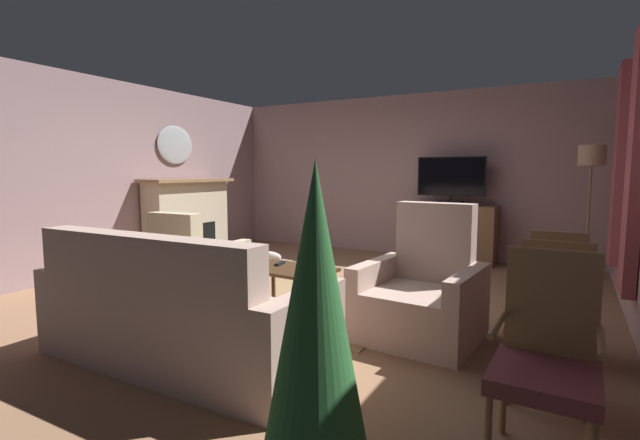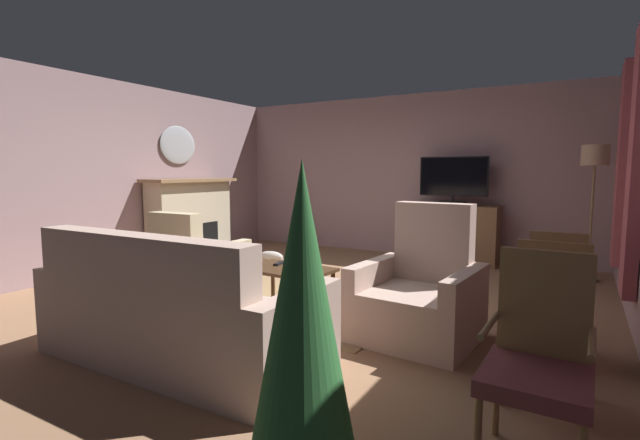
% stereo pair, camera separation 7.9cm
% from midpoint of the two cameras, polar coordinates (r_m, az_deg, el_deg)
% --- Properties ---
extents(ground_plane, '(6.78, 6.89, 0.04)m').
position_cam_midpoint_polar(ground_plane, '(5.20, -2.31, -9.85)').
color(ground_plane, '#936B4C').
extents(wall_back, '(6.78, 0.10, 2.69)m').
position_cam_midpoint_polar(wall_back, '(7.90, 9.84, 5.56)').
color(wall_back, gray).
rests_on(wall_back, ground_plane).
extents(wall_left, '(0.10, 6.89, 2.69)m').
position_cam_midpoint_polar(wall_left, '(7.15, -24.49, 5.05)').
color(wall_left, gray).
rests_on(wall_left, ground_plane).
extents(curtain_panel_near, '(0.10, 0.44, 2.26)m').
position_cam_midpoint_polar(curtain_panel_near, '(4.66, 34.51, 5.89)').
color(curtain_panel_near, '#A34C56').
extents(curtain_panel_far, '(0.10, 0.44, 2.26)m').
position_cam_midpoint_polar(curtain_panel_far, '(6.16, 33.20, 5.77)').
color(curtain_panel_far, '#A34C56').
extents(rug_central, '(2.41, 1.96, 0.01)m').
position_cam_midpoint_polar(rug_central, '(5.03, -3.65, -10.09)').
color(rug_central, '#8E704C').
rests_on(rug_central, ground_plane).
extents(fireplace, '(0.87, 1.67, 1.29)m').
position_cam_midpoint_polar(fireplace, '(7.62, -16.49, -0.10)').
color(fireplace, '#4C4C51').
rests_on(fireplace, ground_plane).
extents(wall_mirror_oval, '(0.06, 0.73, 0.62)m').
position_cam_midpoint_polar(wall_mirror_oval, '(7.77, -18.05, 8.97)').
color(wall_mirror_oval, '#B2B7BF').
extents(tv_cabinet, '(1.36, 0.55, 0.90)m').
position_cam_midpoint_polar(tv_cabinet, '(7.36, 15.75, -1.78)').
color(tv_cabinet, '#4A3523').
rests_on(tv_cabinet, ground_plane).
extents(television, '(1.03, 0.20, 0.74)m').
position_cam_midpoint_polar(television, '(7.25, 15.86, 4.94)').
color(television, black).
rests_on(television, tv_cabinet).
extents(coffee_table, '(0.90, 0.62, 0.46)m').
position_cam_midpoint_polar(coffee_table, '(4.51, -4.44, -6.78)').
color(coffee_table, '#422B19').
rests_on(coffee_table, ground_plane).
extents(tv_remote, '(0.08, 0.18, 0.02)m').
position_cam_midpoint_polar(tv_remote, '(4.67, -5.59, -5.48)').
color(tv_remote, black).
rests_on(tv_remote, coffee_table).
extents(sofa_floral, '(2.22, 0.91, 0.99)m').
position_cam_midpoint_polar(sofa_floral, '(3.55, -18.10, -11.87)').
color(sofa_floral, '#BC9E8E').
rests_on(sofa_floral, ground_plane).
extents(armchair_angled_to_table, '(0.91, 0.88, 0.97)m').
position_cam_midpoint_polar(armchair_angled_to_table, '(5.39, -15.88, -5.87)').
color(armchair_angled_to_table, tan).
rests_on(armchair_angled_to_table, ground_plane).
extents(armchair_facing_sofa, '(1.02, 0.98, 1.13)m').
position_cam_midpoint_polar(armchair_facing_sofa, '(4.00, 12.13, -9.47)').
color(armchair_facing_sofa, '#BC9E8E').
rests_on(armchair_facing_sofa, ground_plane).
extents(side_chair_nearest_door, '(0.48, 0.51, 1.02)m').
position_cam_midpoint_polar(side_chair_nearest_door, '(2.50, 25.78, -15.20)').
color(side_chair_nearest_door, brown).
rests_on(side_chair_nearest_door, ground_plane).
extents(side_chair_mid_row, '(0.49, 0.47, 0.97)m').
position_cam_midpoint_polar(side_chair_mid_row, '(3.21, 26.58, -10.68)').
color(side_chair_mid_row, brown).
rests_on(side_chair_mid_row, ground_plane).
extents(side_chair_far_end, '(0.47, 0.49, 0.93)m').
position_cam_midpoint_polar(side_chair_far_end, '(4.00, 27.08, -7.64)').
color(side_chair_far_end, brown).
rests_on(side_chair_far_end, ground_plane).
extents(potted_plant_small_fern_corner, '(0.44, 0.44, 1.46)m').
position_cam_midpoint_polar(potted_plant_small_fern_corner, '(1.88, -1.82, -13.15)').
color(potted_plant_small_fern_corner, beige).
rests_on(potted_plant_small_fern_corner, ground_plane).
extents(cat, '(0.74, 0.22, 0.19)m').
position_cam_midpoint_polar(cat, '(7.16, -6.97, -4.56)').
color(cat, beige).
rests_on(cat, ground_plane).
extents(floor_lamp, '(0.32, 0.32, 1.74)m').
position_cam_midpoint_polar(floor_lamp, '(6.73, 30.68, 5.45)').
color(floor_lamp, '#4C4233').
rests_on(floor_lamp, ground_plane).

